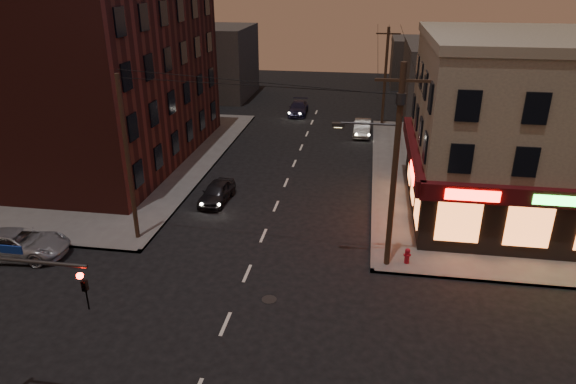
% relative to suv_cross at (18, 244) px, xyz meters
% --- Properties ---
extents(ground, '(120.00, 120.00, 0.00)m').
position_rel_suv_cross_xyz_m(ground, '(12.12, -3.80, -0.71)').
color(ground, black).
rests_on(ground, ground).
extents(sidewalk_ne, '(24.00, 28.00, 0.15)m').
position_rel_suv_cross_xyz_m(sidewalk_ne, '(30.12, 15.20, -0.64)').
color(sidewalk_ne, '#514F4C').
rests_on(sidewalk_ne, ground).
extents(sidewalk_nw, '(24.00, 28.00, 0.15)m').
position_rel_suv_cross_xyz_m(sidewalk_nw, '(-5.88, 15.20, -0.64)').
color(sidewalk_nw, '#514F4C').
rests_on(sidewalk_nw, ground).
extents(pizza_building, '(15.85, 12.85, 10.50)m').
position_rel_suv_cross_xyz_m(pizza_building, '(28.05, 9.63, 4.63)').
color(pizza_building, tan).
rests_on(pizza_building, sidewalk_ne).
extents(brick_apartment, '(12.00, 20.00, 13.00)m').
position_rel_suv_cross_xyz_m(brick_apartment, '(-2.38, 15.20, 5.94)').
color(brick_apartment, '#441916').
rests_on(brick_apartment, sidewalk_nw).
extents(bg_building_ne_a, '(10.00, 12.00, 7.00)m').
position_rel_suv_cross_xyz_m(bg_building_ne_a, '(26.12, 34.20, 2.79)').
color(bg_building_ne_a, '#3F3D3A').
rests_on(bg_building_ne_a, ground).
extents(bg_building_nw, '(9.00, 10.00, 8.00)m').
position_rel_suv_cross_xyz_m(bg_building_nw, '(-0.88, 38.20, 3.29)').
color(bg_building_nw, '#3F3D3A').
rests_on(bg_building_nw, ground).
extents(bg_building_ne_b, '(8.00, 8.00, 6.00)m').
position_rel_suv_cross_xyz_m(bg_building_ne_b, '(24.12, 48.20, 2.29)').
color(bg_building_ne_b, '#3F3D3A').
rests_on(bg_building_ne_b, ground).
extents(utility_pole_main, '(4.20, 0.44, 10.00)m').
position_rel_suv_cross_xyz_m(utility_pole_main, '(18.81, 2.00, 5.05)').
color(utility_pole_main, '#382619').
rests_on(utility_pole_main, sidewalk_ne).
extents(utility_pole_far, '(0.26, 0.26, 9.00)m').
position_rel_suv_cross_xyz_m(utility_pole_far, '(18.92, 28.20, 3.94)').
color(utility_pole_far, '#382619').
rests_on(utility_pole_far, sidewalk_ne).
extents(utility_pole_west, '(0.24, 0.24, 9.00)m').
position_rel_suv_cross_xyz_m(utility_pole_west, '(5.32, 2.70, 3.94)').
color(utility_pole_west, '#382619').
rests_on(utility_pole_west, sidewalk_nw).
extents(suv_cross, '(5.34, 2.84, 1.43)m').
position_rel_suv_cross_xyz_m(suv_cross, '(0.00, 0.00, 0.00)').
color(suv_cross, '#92959A').
rests_on(suv_cross, ground).
extents(sedan_near, '(1.82, 3.95, 1.31)m').
position_rel_suv_cross_xyz_m(sedan_near, '(8.23, 8.32, -0.06)').
color(sedan_near, black).
rests_on(sedan_near, ground).
extents(sedan_mid, '(1.58, 4.21, 1.37)m').
position_rel_suv_cross_xyz_m(sedan_mid, '(17.12, 24.68, -0.03)').
color(sedan_mid, '#62615C').
rests_on(sedan_mid, ground).
extents(sedan_far, '(1.97, 4.58, 1.31)m').
position_rel_suv_cross_xyz_m(sedan_far, '(10.34, 31.12, -0.06)').
color(sedan_far, black).
rests_on(sedan_far, ground).
extents(fire_hydrant, '(0.37, 0.37, 0.83)m').
position_rel_suv_cross_xyz_m(fire_hydrant, '(19.92, 2.20, -0.11)').
color(fire_hydrant, maroon).
rests_on(fire_hydrant, sidewalk_ne).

